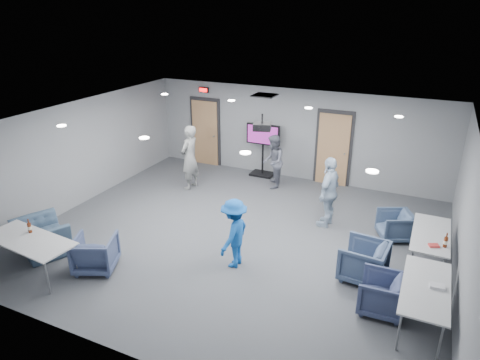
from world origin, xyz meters
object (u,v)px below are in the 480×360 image
at_px(table_front_left, 29,241).
at_px(bottle_front, 30,228).
at_px(person_d, 234,233).
at_px(chair_front_a, 95,253).
at_px(table_right_a, 431,235).
at_px(tv_stand, 263,147).
at_px(projector, 262,127).
at_px(chair_front_b, 41,237).
at_px(bottle_right, 446,242).
at_px(person_b, 273,162).
at_px(chair_right_b, 363,261).
at_px(chair_right_c, 382,294).
at_px(table_right_b, 426,289).
at_px(chair_right_a, 395,225).
at_px(person_a, 190,157).
at_px(person_c, 329,192).

bearing_deg(table_front_left, bottle_front, 137.79).
height_order(person_d, chair_front_a, person_d).
distance_m(table_right_a, tv_stand, 5.88).
height_order(person_d, projector, projector).
distance_m(table_front_left, tv_stand, 7.08).
relative_size(chair_front_b, projector, 2.35).
bearing_deg(bottle_right, projector, 169.52).
xyz_separation_m(person_b, chair_right_b, (3.18, -3.51, -0.39)).
relative_size(table_front_left, bottle_front, 6.80).
distance_m(person_b, table_right_a, 4.95).
xyz_separation_m(chair_front_a, table_front_left, (-1.05, -0.60, 0.33)).
bearing_deg(chair_right_c, bottle_front, -79.40).
relative_size(chair_right_c, tv_stand, 0.47).
distance_m(bottle_front, bottle_right, 7.99).
bearing_deg(person_d, table_right_b, 86.46).
height_order(person_d, chair_front_b, person_d).
xyz_separation_m(chair_right_c, chair_front_b, (-6.80, -1.06, 0.01)).
bearing_deg(chair_right_a, table_front_left, -80.28).
height_order(chair_right_a, tv_stand, tv_stand).
distance_m(chair_front_a, table_right_a, 6.65).
relative_size(person_d, bottle_right, 4.92).
bearing_deg(person_d, person_a, -136.11).
bearing_deg(bottle_front, table_front_left, -47.56).
bearing_deg(person_d, bottle_front, -64.65).
bearing_deg(person_d, person_b, -168.94).
distance_m(person_d, bottle_right, 3.97).
distance_m(chair_right_b, chair_front_a, 5.22).
distance_m(person_b, person_c, 2.59).
relative_size(chair_front_a, table_right_b, 0.45).
bearing_deg(chair_right_a, person_a, -120.86).
xyz_separation_m(person_a, bottle_right, (6.64, -1.89, -0.08)).
relative_size(chair_front_a, tv_stand, 0.49).
relative_size(chair_right_b, chair_front_a, 1.07).
relative_size(chair_right_a, chair_right_b, 0.84).
bearing_deg(chair_right_a, person_c, -115.28).
bearing_deg(chair_right_b, chair_front_b, -68.55).
distance_m(chair_right_a, chair_right_c, 2.70).
xyz_separation_m(person_a, person_c, (4.13, -0.58, -0.07)).
bearing_deg(table_right_b, table_front_left, 102.87).
relative_size(chair_right_b, chair_right_c, 1.12).
xyz_separation_m(person_d, chair_right_a, (2.82, 2.48, -0.40)).
xyz_separation_m(chair_right_c, bottle_right, (0.90, 1.39, 0.49)).
distance_m(person_d, chair_right_b, 2.54).
bearing_deg(chair_right_c, person_d, -96.22).
distance_m(person_a, chair_right_c, 6.65).
bearing_deg(projector, chair_right_b, -42.73).
xyz_separation_m(chair_right_c, table_right_b, (0.65, -0.05, 0.34)).
xyz_separation_m(chair_right_a, table_right_b, (0.72, -2.76, 0.36)).
height_order(person_d, bottle_front, person_d).
bearing_deg(projector, table_right_b, -46.78).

